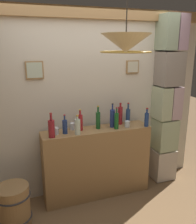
# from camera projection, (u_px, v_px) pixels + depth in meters

# --- Properties ---
(panelled_rear_partition) EXTENTS (3.35, 0.15, 2.53)m
(panelled_rear_partition) POSITION_uv_depth(u_px,v_px,m) (91.00, 99.00, 3.36)
(panelled_rear_partition) COLOR beige
(panelled_rear_partition) RESTS_ON ground
(stone_pillar) EXTENTS (0.36, 0.36, 2.46)m
(stone_pillar) POSITION_uv_depth(u_px,v_px,m) (166.00, 102.00, 3.62)
(stone_pillar) COLOR beige
(stone_pillar) RESTS_ON ground
(bar_shelf_unit) EXTENTS (1.47, 0.34, 0.98)m
(bar_shelf_unit) POSITION_uv_depth(u_px,v_px,m) (97.00, 162.00, 3.37)
(bar_shelf_unit) COLOR #9E7547
(bar_shelf_unit) RESTS_ON ground
(liquor_bottle_rye) EXTENTS (0.06, 0.06, 0.25)m
(liquor_bottle_rye) POSITION_uv_depth(u_px,v_px,m) (65.00, 126.00, 3.05)
(liquor_bottle_rye) COLOR navy
(liquor_bottle_rye) RESTS_ON bar_shelf_unit
(liquor_bottle_brandy) EXTENTS (0.07, 0.07, 0.25)m
(liquor_bottle_brandy) POSITION_uv_depth(u_px,v_px,m) (77.00, 127.00, 3.02)
(liquor_bottle_brandy) COLOR silver
(liquor_bottle_brandy) RESTS_ON bar_shelf_unit
(liquor_bottle_port) EXTENTS (0.06, 0.06, 0.31)m
(liquor_bottle_port) POSITION_uv_depth(u_px,v_px,m) (128.00, 116.00, 3.40)
(liquor_bottle_port) COLOR navy
(liquor_bottle_port) RESTS_ON bar_shelf_unit
(liquor_bottle_vermouth) EXTENTS (0.07, 0.07, 0.33)m
(liquor_bottle_vermouth) POSITION_uv_depth(u_px,v_px,m) (112.00, 118.00, 3.29)
(liquor_bottle_vermouth) COLOR navy
(liquor_bottle_vermouth) RESTS_ON bar_shelf_unit
(liquor_bottle_rum) EXTENTS (0.06, 0.06, 0.31)m
(liquor_bottle_rum) POSITION_uv_depth(u_px,v_px,m) (120.00, 115.00, 3.41)
(liquor_bottle_rum) COLOR maroon
(liquor_bottle_rum) RESTS_ON bar_shelf_unit
(liquor_bottle_scotch) EXTENTS (0.06, 0.06, 0.30)m
(liquor_bottle_scotch) POSITION_uv_depth(u_px,v_px,m) (116.00, 121.00, 3.22)
(liquor_bottle_scotch) COLOR #175721
(liquor_bottle_scotch) RESTS_ON bar_shelf_unit
(liquor_bottle_tequila) EXTENTS (0.06, 0.06, 0.31)m
(liquor_bottle_tequila) POSITION_uv_depth(u_px,v_px,m) (98.00, 120.00, 3.22)
(liquor_bottle_tequila) COLOR #185122
(liquor_bottle_tequila) RESTS_ON bar_shelf_unit
(liquor_bottle_vodka) EXTENTS (0.06, 0.06, 0.26)m
(liquor_bottle_vodka) POSITION_uv_depth(u_px,v_px,m) (147.00, 119.00, 3.32)
(liquor_bottle_vodka) COLOR navy
(liquor_bottle_vodka) RESTS_ON bar_shelf_unit
(liquor_bottle_mezcal) EXTENTS (0.08, 0.08, 0.31)m
(liquor_bottle_mezcal) POSITION_uv_depth(u_px,v_px,m) (51.00, 128.00, 2.92)
(liquor_bottle_mezcal) COLOR maroon
(liquor_bottle_mezcal) RESTS_ON bar_shelf_unit
(liquor_bottle_whiskey) EXTENTS (0.07, 0.07, 0.28)m
(liquor_bottle_whiskey) POSITION_uv_depth(u_px,v_px,m) (80.00, 122.00, 3.17)
(liquor_bottle_whiskey) COLOR #A61C25
(liquor_bottle_whiskey) RESTS_ON bar_shelf_unit
(glass_tumbler_rocks) EXTENTS (0.07, 0.07, 0.09)m
(glass_tumbler_rocks) POSITION_uv_depth(u_px,v_px,m) (73.00, 126.00, 3.21)
(glass_tumbler_rocks) COLOR silver
(glass_tumbler_rocks) RESTS_ON bar_shelf_unit
(glass_tumbler_highball) EXTENTS (0.07, 0.07, 0.09)m
(glass_tumbler_highball) POSITION_uv_depth(u_px,v_px,m) (127.00, 124.00, 3.31)
(glass_tumbler_highball) COLOR silver
(glass_tumbler_highball) RESTS_ON bar_shelf_unit
(glass_tumbler_shot) EXTENTS (0.07, 0.07, 0.09)m
(glass_tumbler_shot) POSITION_uv_depth(u_px,v_px,m) (56.00, 131.00, 3.04)
(glass_tumbler_shot) COLOR silver
(glass_tumbler_shot) RESTS_ON bar_shelf_unit
(pendant_lamp) EXTENTS (0.50, 0.50, 0.47)m
(pendant_lamp) POSITION_uv_depth(u_px,v_px,m) (126.00, 44.00, 2.32)
(pendant_lamp) COLOR beige
(wooden_barrel) EXTENTS (0.40, 0.40, 0.51)m
(wooden_barrel) POSITION_uv_depth(u_px,v_px,m) (14.00, 206.00, 2.81)
(wooden_barrel) COLOR #9E7547
(wooden_barrel) RESTS_ON ground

